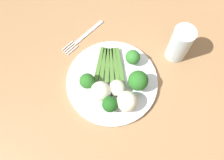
# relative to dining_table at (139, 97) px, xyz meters

# --- Properties ---
(ground_plane) EXTENTS (6.00, 6.00, 0.02)m
(ground_plane) POSITION_rel_dining_table_xyz_m (0.00, 0.00, -0.67)
(ground_plane) COLOR gray
(dining_table) EXTENTS (1.45, 0.98, 0.76)m
(dining_table) POSITION_rel_dining_table_xyz_m (0.00, 0.00, 0.00)
(dining_table) COLOR #9E754C
(dining_table) RESTS_ON ground_plane
(chair) EXTENTS (0.41, 0.41, 0.87)m
(chair) POSITION_rel_dining_table_xyz_m (0.00, -0.63, -0.16)
(chair) COLOR brown
(chair) RESTS_ON ground_plane
(plate) EXTENTS (0.27, 0.27, 0.01)m
(plate) POSITION_rel_dining_table_xyz_m (0.08, 0.05, 0.10)
(plate) COLOR white
(plate) RESTS_ON dining_table
(asparagus_bundle) EXTENTS (0.14, 0.14, 0.01)m
(asparagus_bundle) POSITION_rel_dining_table_xyz_m (0.11, 0.02, 0.12)
(asparagus_bundle) COLOR #47752D
(asparagus_bundle) RESTS_ON plate
(broccoli_outer_edge) EXTENTS (0.04, 0.04, 0.05)m
(broccoli_outer_edge) POSITION_rel_dining_table_xyz_m (0.03, 0.11, 0.14)
(broccoli_outer_edge) COLOR #4C7F2B
(broccoli_outer_edge) RESTS_ON plate
(broccoli_back_right) EXTENTS (0.04, 0.04, 0.05)m
(broccoli_back_right) POSITION_rel_dining_table_xyz_m (0.12, 0.10, 0.14)
(broccoli_back_right) COLOR #568E33
(broccoli_back_right) RESTS_ON plate
(broccoli_back) EXTENTS (0.06, 0.06, 0.07)m
(broccoli_back) POSITION_rel_dining_table_xyz_m (0.01, 0.01, 0.15)
(broccoli_back) COLOR #568E33
(broccoli_back) RESTS_ON plate
(broccoli_left) EXTENTS (0.04, 0.04, 0.05)m
(broccoli_left) POSITION_rel_dining_table_xyz_m (0.07, -0.04, 0.14)
(broccoli_left) COLOR #609E3D
(broccoli_left) RESTS_ON plate
(cauliflower_near_fork) EXTENTS (0.06, 0.06, 0.06)m
(cauliflower_near_fork) POSITION_rel_dining_table_xyz_m (-0.00, 0.08, 0.14)
(cauliflower_near_fork) COLOR white
(cauliflower_near_fork) RESTS_ON plate
(cauliflower_right) EXTENTS (0.06, 0.06, 0.06)m
(cauliflower_right) POSITION_rel_dining_table_xyz_m (0.07, 0.10, 0.14)
(cauliflower_right) COLOR white
(cauliflower_right) RESTS_ON plate
(cauliflower_front) EXTENTS (0.05, 0.05, 0.05)m
(cauliflower_front) POSITION_rel_dining_table_xyz_m (0.05, 0.06, 0.13)
(cauliflower_front) COLOR white
(cauliflower_front) RESTS_ON plate
(fork) EXTENTS (0.03, 0.17, 0.00)m
(fork) POSITION_rel_dining_table_xyz_m (0.25, -0.02, 0.10)
(fork) COLOR silver
(fork) RESTS_ON dining_table
(water_glass) EXTENTS (0.06, 0.06, 0.12)m
(water_glass) POSITION_rel_dining_table_xyz_m (-0.01, -0.15, 0.15)
(water_glass) COLOR silver
(water_glass) RESTS_ON dining_table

